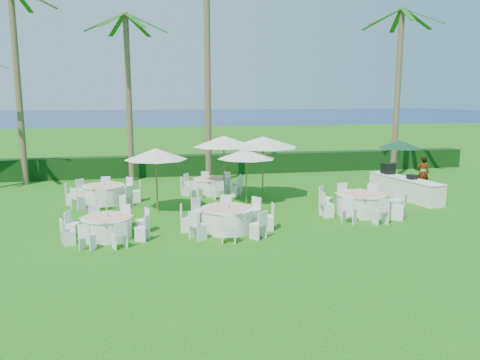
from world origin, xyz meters
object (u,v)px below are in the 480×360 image
Objects in this scene: umbrella_b at (246,154)px; banquet_table_d at (104,193)px; umbrella_green at (400,144)px; banquet_table_e at (212,186)px; banquet_table_b at (227,218)px; buffet_table at (404,187)px; banquet_table_a at (107,227)px; umbrella_d at (263,142)px; banquet_table_c at (361,203)px; staff_person at (423,173)px; umbrella_a at (156,154)px; umbrella_c at (224,141)px.

banquet_table_d is at bearing 166.43° from umbrella_b.
banquet_table_e is at bearing -178.20° from umbrella_green.
banquet_table_d is (-4.57, 5.39, -0.01)m from banquet_table_b.
banquet_table_a is at bearing -164.15° from buffet_table.
banquet_table_e is (4.95, 1.02, -0.02)m from banquet_table_d.
banquet_table_d is 13.63m from buffet_table.
umbrella_d is 8.15m from umbrella_green.
banquet_table_c is (9.66, 1.26, 0.07)m from banquet_table_a.
banquet_table_a is 0.66× the size of buffet_table.
banquet_table_b is 12.29m from staff_person.
banquet_table_a is 0.89× the size of umbrella_d.
banquet_table_e is at bearing 50.26° from umbrella_a.
umbrella_green is at bearing 13.32° from umbrella_d.
umbrella_b reaches higher than buffet_table.
banquet_table_a is 5.50m from banquet_table_d.
umbrella_b reaches higher than umbrella_green.
banquet_table_d reaches higher than banquet_table_a.
banquet_table_b is at bearing 50.86° from staff_person.
banquet_table_c is 5.27m from umbrella_d.
banquet_table_d is at bearing 172.44° from buffet_table.
umbrella_d is at bearing 168.96° from buffet_table.
umbrella_c is at bearing -172.43° from umbrella_green.
umbrella_b is at bearing 10.90° from umbrella_a.
banquet_table_a is 7.71m from umbrella_c.
banquet_table_a is at bearing -143.08° from umbrella_d.
banquet_table_d is 5.82m from umbrella_c.
banquet_table_b is 12.54m from umbrella_green.
staff_person is (9.48, 1.50, -1.38)m from umbrella_b.
umbrella_a is 1.56× the size of staff_person.
umbrella_b is at bearing -64.97° from banquet_table_e.
buffet_table is 2.55× the size of staff_person.
banquet_table_a is 0.83× the size of banquet_table_c.
umbrella_c is 0.68× the size of buffet_table.
umbrella_green is at bearing 32.79° from banquet_table_b.
umbrella_b reaches higher than banquet_table_e.
umbrella_b reaches higher than banquet_table_c.
banquet_table_e is 10.70m from staff_person.
umbrella_d is at bearing 19.16° from umbrella_a.
banquet_table_a is 0.98× the size of umbrella_c.
umbrella_a is at bearing 34.25° from staff_person.
banquet_table_a is 16.11m from umbrella_green.
banquet_table_e is at bearing 55.69° from banquet_table_a.
banquet_table_c is 0.80× the size of buffet_table.
staff_person is at bearing 40.97° from buffet_table.
umbrella_c is at bearing 0.58° from banquet_table_d.
umbrella_c is at bearing 167.18° from buffet_table.
umbrella_b is 1.53× the size of staff_person.
umbrella_a is 1.02× the size of umbrella_b.
banquet_table_b reaches higher than banquet_table_a.
umbrella_green is 0.56× the size of buffet_table.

